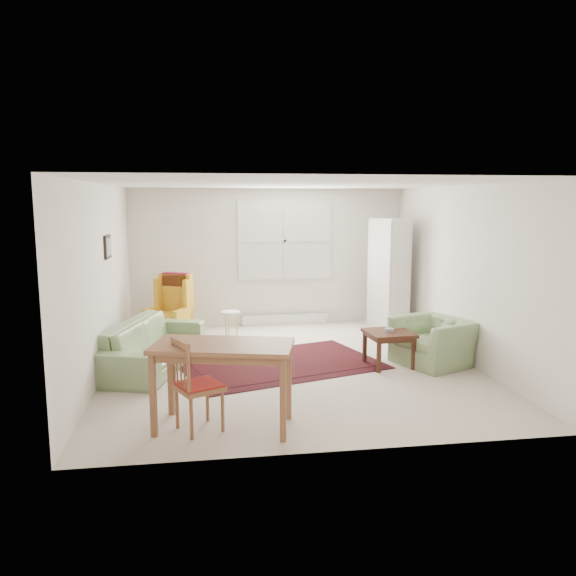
{
  "coord_description": "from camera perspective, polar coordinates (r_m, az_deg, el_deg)",
  "views": [
    {
      "loc": [
        -1.17,
        -7.49,
        2.28
      ],
      "look_at": [
        0.0,
        0.3,
        1.05
      ],
      "focal_mm": 35.0,
      "sensor_mm": 36.0,
      "label": 1
    }
  ],
  "objects": [
    {
      "name": "sofa",
      "position": [
        7.97,
        -13.56,
        -4.7
      ],
      "size": [
        1.42,
        2.34,
        0.88
      ],
      "primitive_type": "imported",
      "rotation": [
        0.0,
        0.0,
        1.29
      ],
      "color": "gray",
      "rests_on": "ground"
    },
    {
      "name": "desk",
      "position": [
        5.76,
        -6.57,
        -9.85
      ],
      "size": [
        1.5,
        1.0,
        0.87
      ],
      "primitive_type": null,
      "rotation": [
        0.0,
        0.0,
        -0.24
      ],
      "color": "brown",
      "rests_on": "ground"
    },
    {
      "name": "rug",
      "position": [
        7.96,
        -0.76,
        -7.67
      ],
      "size": [
        3.08,
        2.45,
        0.03
      ],
      "primitive_type": null,
      "rotation": [
        0.0,
        0.0,
        0.3
      ],
      "color": "black",
      "rests_on": "ground"
    },
    {
      "name": "stool",
      "position": [
        9.62,
        -5.87,
        -3.58
      ],
      "size": [
        0.37,
        0.37,
        0.42
      ],
      "primitive_type": null,
      "rotation": [
        0.0,
        0.0,
        0.2
      ],
      "color": "white",
      "rests_on": "ground"
    },
    {
      "name": "wingback_chair",
      "position": [
        9.54,
        -12.08,
        -1.85
      ],
      "size": [
        0.85,
        0.86,
        1.08
      ],
      "primitive_type": null,
      "rotation": [
        0.0,
        0.0,
        -0.46
      ],
      "color": "gold",
      "rests_on": "ground"
    },
    {
      "name": "desk_chair",
      "position": [
        5.71,
        -9.03,
        -9.64
      ],
      "size": [
        0.56,
        0.56,
        0.95
      ],
      "primitive_type": null,
      "rotation": [
        0.0,
        0.0,
        2.02
      ],
      "color": "brown",
      "rests_on": "ground"
    },
    {
      "name": "room",
      "position": [
        7.86,
        0.23,
        1.39
      ],
      "size": [
        5.04,
        5.54,
        2.51
      ],
      "color": "beige",
      "rests_on": "ground"
    },
    {
      "name": "armchair",
      "position": [
        8.15,
        14.56,
        -4.85
      ],
      "size": [
        1.18,
        1.25,
        0.77
      ],
      "primitive_type": "imported",
      "rotation": [
        0.0,
        0.0,
        -1.18
      ],
      "color": "gray",
      "rests_on": "ground"
    },
    {
      "name": "coffee_table",
      "position": [
        7.95,
        10.19,
        -6.07
      ],
      "size": [
        0.66,
        0.66,
        0.5
      ],
      "primitive_type": null,
      "rotation": [
        0.0,
        0.0,
        0.09
      ],
      "color": "#3F1E13",
      "rests_on": "ground"
    },
    {
      "name": "cabinet",
      "position": [
        10.07,
        10.21,
        1.34
      ],
      "size": [
        0.57,
        0.86,
        1.97
      ],
      "primitive_type": null,
      "rotation": [
        0.0,
        0.0,
        0.22
      ],
      "color": "silver",
      "rests_on": "ground"
    }
  ]
}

